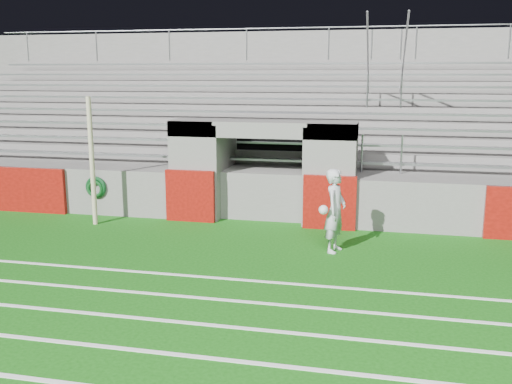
# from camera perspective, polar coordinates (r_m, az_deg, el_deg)

# --- Properties ---
(ground) EXTENTS (90.00, 90.00, 0.00)m
(ground) POSITION_cam_1_polar(r_m,az_deg,el_deg) (11.82, -2.85, -6.93)
(ground) COLOR #11520D
(ground) RESTS_ON ground
(field_post) EXTENTS (0.12, 0.12, 3.23)m
(field_post) POSITION_cam_1_polar(r_m,az_deg,el_deg) (14.90, -16.09, 2.93)
(field_post) COLOR #C5BA93
(field_post) RESTS_ON ground
(stadium_structure) EXTENTS (26.00, 8.48, 5.42)m
(stadium_structure) POSITION_cam_1_polar(r_m,az_deg,el_deg) (19.13, 3.42, 4.85)
(stadium_structure) COLOR #62605D
(stadium_structure) RESTS_ON ground
(goalkeeper_with_ball) EXTENTS (0.62, 0.75, 1.81)m
(goalkeeper_with_ball) POSITION_cam_1_polar(r_m,az_deg,el_deg) (12.32, 7.92, -1.86)
(goalkeeper_with_ball) COLOR silver
(goalkeeper_with_ball) RESTS_ON ground
(hose_coil) EXTENTS (0.59, 0.15, 0.59)m
(hose_coil) POSITION_cam_1_polar(r_m,az_deg,el_deg) (15.90, -15.75, 0.42)
(hose_coil) COLOR #0B3A19
(hose_coil) RESTS_ON ground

